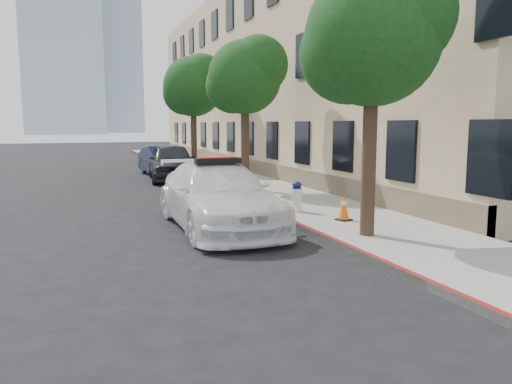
{
  "coord_description": "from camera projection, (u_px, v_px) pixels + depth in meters",
  "views": [
    {
      "loc": [
        -2.94,
        -10.99,
        2.51
      ],
      "look_at": [
        0.86,
        -0.67,
        1.0
      ],
      "focal_mm": 35.0,
      "sensor_mm": 36.0,
      "label": 1
    }
  ],
  "objects": [
    {
      "name": "sidewalk",
      "position": [
        231.0,
        179.0,
        22.08
      ],
      "size": [
        3.2,
        50.0,
        0.15
      ],
      "primitive_type": "cube",
      "color": "gray",
      "rests_on": "ground"
    },
    {
      "name": "tree_near",
      "position": [
        374.0,
        36.0,
        10.11
      ],
      "size": [
        2.92,
        2.82,
        5.62
      ],
      "color": "black",
      "rests_on": "sidewalk"
    },
    {
      "name": "parked_car_far",
      "position": [
        164.0,
        161.0,
        24.17
      ],
      "size": [
        2.0,
        4.51,
        1.44
      ],
      "primitive_type": "imported",
      "rotation": [
        0.0,
        0.0,
        0.11
      ],
      "color": "#151A36",
      "rests_on": "ground"
    },
    {
      "name": "tower_left",
      "position": [
        60.0,
        6.0,
        117.67
      ],
      "size": [
        18.0,
        14.0,
        60.0
      ],
      "primitive_type": "cube",
      "color": "#9EA8B7",
      "rests_on": "ground"
    },
    {
      "name": "fire_hydrant",
      "position": [
        297.0,
        197.0,
        13.46
      ],
      "size": [
        0.34,
        0.32,
        0.83
      ],
      "rotation": [
        0.0,
        0.0,
        0.06
      ],
      "color": "white",
      "rests_on": "sidewalk"
    },
    {
      "name": "police_car",
      "position": [
        218.0,
        196.0,
        11.99
      ],
      "size": [
        2.21,
        5.41,
        1.72
      ],
      "rotation": [
        0.0,
        0.0,
        -0.0
      ],
      "color": "white",
      "rests_on": "ground"
    },
    {
      "name": "ground",
      "position": [
        211.0,
        233.0,
        11.56
      ],
      "size": [
        120.0,
        120.0,
        0.0
      ],
      "primitive_type": "plane",
      "color": "black",
      "rests_on": "ground"
    },
    {
      "name": "parked_car_mid",
      "position": [
        172.0,
        162.0,
        22.16
      ],
      "size": [
        2.44,
        4.99,
        1.64
      ],
      "primitive_type": "imported",
      "rotation": [
        0.0,
        0.0,
        -0.11
      ],
      "color": "black",
      "rests_on": "ground"
    },
    {
      "name": "tree_mid",
      "position": [
        246.0,
        76.0,
        17.57
      ],
      "size": [
        2.77,
        2.64,
        5.43
      ],
      "color": "black",
      "rests_on": "sidewalk"
    },
    {
      "name": "tree_far",
      "position": [
        194.0,
        86.0,
        24.97
      ],
      "size": [
        3.1,
        3.0,
        5.81
      ],
      "color": "black",
      "rests_on": "sidewalk"
    },
    {
      "name": "curb_strip",
      "position": [
        197.0,
        180.0,
        21.56
      ],
      "size": [
        0.12,
        50.0,
        0.15
      ],
      "primitive_type": "cube",
      "color": "maroon",
      "rests_on": "ground"
    },
    {
      "name": "tower_right",
      "position": [
        114.0,
        52.0,
        137.16
      ],
      "size": [
        14.0,
        14.0,
        44.0
      ],
      "primitive_type": "cube",
      "color": "#9EA8B7",
      "rests_on": "ground"
    },
    {
      "name": "traffic_cone",
      "position": [
        344.0,
        208.0,
        12.25
      ],
      "size": [
        0.41,
        0.41,
        0.63
      ],
      "rotation": [
        0.0,
        0.0,
        0.32
      ],
      "color": "black",
      "rests_on": "sidewalk"
    },
    {
      "name": "building",
      "position": [
        299.0,
        79.0,
        27.98
      ],
      "size": [
        8.0,
        36.0,
        10.0
      ],
      "primitive_type": "cube",
      "color": "tan",
      "rests_on": "ground"
    }
  ]
}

